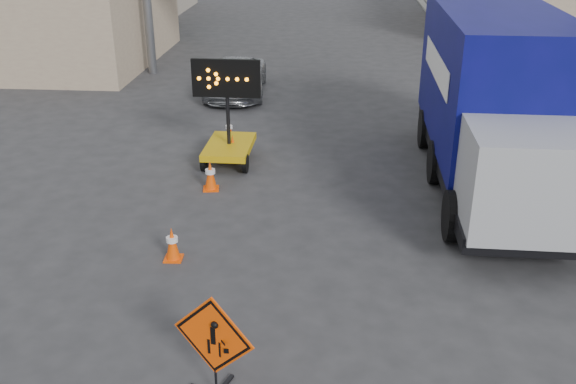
# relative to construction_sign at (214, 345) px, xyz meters

# --- Properties ---
(ground) EXTENTS (100.00, 100.00, 0.00)m
(ground) POSITION_rel_construction_sign_xyz_m (0.25, 1.19, -0.91)
(ground) COLOR #2D2D30
(ground) RESTS_ON ground
(curb_right) EXTENTS (0.40, 60.00, 0.12)m
(curb_right) POSITION_rel_construction_sign_xyz_m (7.45, 16.19, -0.85)
(curb_right) COLOR gray
(curb_right) RESTS_ON ground
(sidewalk_right) EXTENTS (4.00, 60.00, 0.15)m
(sidewalk_right) POSITION_rel_construction_sign_xyz_m (9.75, 16.19, -0.83)
(sidewalk_right) COLOR gray
(sidewalk_right) RESTS_ON ground
(construction_sign) EXTENTS (1.22, 0.88, 1.72)m
(construction_sign) POSITION_rel_construction_sign_xyz_m (0.00, 0.00, 0.00)
(construction_sign) COLOR black
(construction_sign) RESTS_ON ground
(arrow_board) EXTENTS (1.83, 2.06, 2.90)m
(arrow_board) POSITION_rel_construction_sign_xyz_m (-1.32, 9.23, -0.26)
(arrow_board) COLOR #CB9E0B
(arrow_board) RESTS_ON ground
(pickup_truck) EXTENTS (2.44, 4.76, 1.29)m
(pickup_truck) POSITION_rel_construction_sign_xyz_m (-2.21, 16.11, -0.26)
(pickup_truck) COLOR #A8ABAF
(pickup_truck) RESTS_ON ground
(box_truck) EXTENTS (2.99, 9.04, 4.28)m
(box_truck) POSITION_rel_construction_sign_xyz_m (5.46, 8.21, 1.03)
(box_truck) COLOR black
(box_truck) RESTS_ON ground
(cone_a) EXTENTS (0.38, 0.38, 0.72)m
(cone_a) POSITION_rel_construction_sign_xyz_m (-1.59, 3.84, -0.55)
(cone_a) COLOR #FF4A05
(cone_a) RESTS_ON ground
(cone_b) EXTENTS (0.45, 0.45, 0.77)m
(cone_b) POSITION_rel_construction_sign_xyz_m (-1.49, 7.34, -0.52)
(cone_b) COLOR #FF4A05
(cone_b) RESTS_ON ground
(cone_c) EXTENTS (0.43, 0.43, 0.76)m
(cone_c) POSITION_rel_construction_sign_xyz_m (-1.24, 9.34, -0.53)
(cone_c) COLOR #FF4A05
(cone_c) RESTS_ON ground
(cone_d) EXTENTS (0.42, 0.42, 0.66)m
(cone_d) POSITION_rel_construction_sign_xyz_m (-1.62, 11.03, -0.57)
(cone_d) COLOR #FF4A05
(cone_d) RESTS_ON ground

